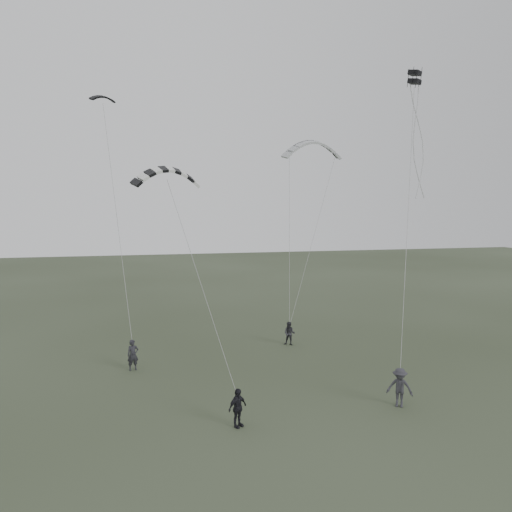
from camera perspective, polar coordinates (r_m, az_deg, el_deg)
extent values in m
plane|color=#2D3522|center=(24.73, 0.28, -16.14)|extent=(140.00, 140.00, 0.00)
imported|color=#222227|center=(29.32, -13.89, -10.92)|extent=(0.71, 0.55, 1.73)
imported|color=#27262B|center=(33.38, 3.84, -8.83)|extent=(0.94, 0.88, 1.55)
imported|color=black|center=(21.79, -2.12, -16.95)|extent=(1.03, 0.87, 1.66)
imported|color=#2D2C32|center=(24.60, 16.10, -14.23)|extent=(1.36, 1.21, 1.82)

